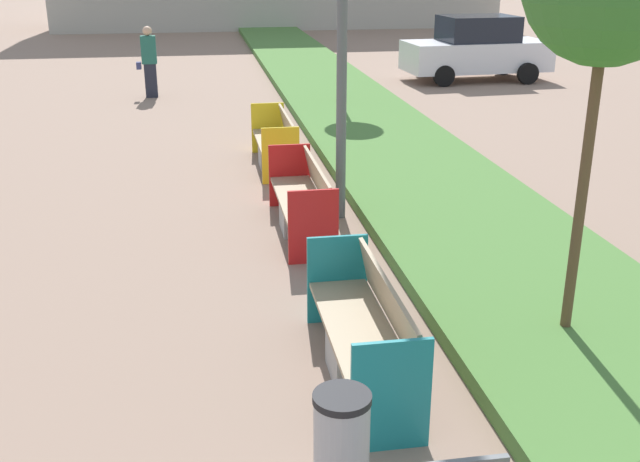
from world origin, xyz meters
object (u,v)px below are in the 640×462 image
object	(u,v)px
bench_red_frame	(303,205)
pedestrian_walking	(149,61)
parked_car_distant	(477,49)
bench_yellow_frame	(276,146)
bench_teal_frame	(364,338)
litter_bin	(341,459)

from	to	relation	value
bench_red_frame	pedestrian_walking	distance (m)	10.93
pedestrian_walking	parked_car_distant	distance (m)	9.45
bench_yellow_frame	pedestrian_walking	xyz separation A→B (m)	(-2.49, 7.28, 0.56)
bench_teal_frame	parked_car_distant	size ratio (longest dim) A/B	0.51
bench_teal_frame	bench_yellow_frame	size ratio (longest dim) A/B	1.04
litter_bin	parked_car_distant	distance (m)	18.93
pedestrian_walking	parked_car_distant	size ratio (longest dim) A/B	0.42
bench_red_frame	pedestrian_walking	xyz separation A→B (m)	(-2.49, 10.62, 0.56)
bench_teal_frame	parked_car_distant	bearing A→B (deg)	66.26
pedestrian_walking	bench_teal_frame	bearing A→B (deg)	-80.18
pedestrian_walking	bench_red_frame	bearing A→B (deg)	-76.79
bench_teal_frame	pedestrian_walking	distance (m)	14.63
bench_teal_frame	parked_car_distant	xyz separation A→B (m)	(6.87, 15.63, 0.54)
bench_red_frame	pedestrian_walking	world-z (taller)	pedestrian_walking
parked_car_distant	bench_teal_frame	bearing A→B (deg)	-117.34
bench_yellow_frame	pedestrian_walking	distance (m)	7.72
bench_teal_frame	litter_bin	size ratio (longest dim) A/B	2.26
bench_yellow_frame	litter_bin	size ratio (longest dim) A/B	2.18
bench_yellow_frame	litter_bin	xyz separation A→B (m)	(-0.55, -8.90, 0.12)
bench_teal_frame	pedestrian_walking	xyz separation A→B (m)	(-2.49, 14.41, 0.56)
bench_red_frame	parked_car_distant	bearing A→B (deg)	59.88
bench_yellow_frame	pedestrian_walking	bearing A→B (deg)	108.89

